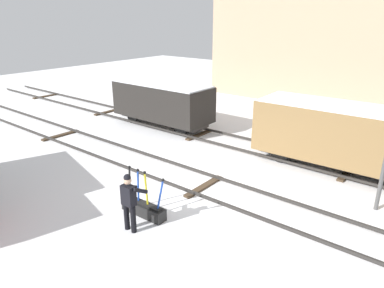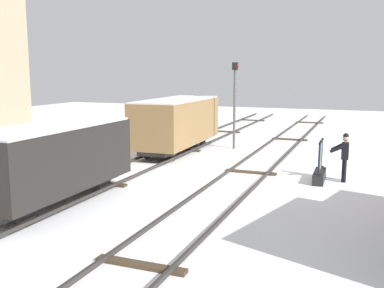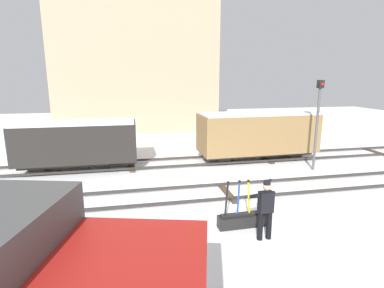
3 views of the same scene
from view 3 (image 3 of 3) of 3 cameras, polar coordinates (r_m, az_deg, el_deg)
The scene contains 9 objects.
ground_plane at distance 11.69m, azimuth 6.70°, elevation -9.34°, with size 60.00×60.00×0.00m, color white.
track_main_line at distance 11.65m, azimuth 6.72°, elevation -8.84°, with size 44.00×1.94×0.18m.
track_siding_near at distance 15.62m, azimuth 1.77°, elevation -3.22°, with size 44.00×1.94×0.18m.
switch_lever_frame at distance 9.30m, azimuth 9.65°, elevation -13.71°, with size 1.63×0.40×1.45m.
rail_worker at distance 8.48m, azimuth 13.69°, elevation -11.31°, with size 0.54×0.63×1.70m.
signal_post at distance 15.12m, azimuth 22.69°, elevation 4.78°, with size 0.24×0.32×4.22m.
apartment_building at distance 26.94m, azimuth -10.58°, elevation 17.07°, with size 13.03×6.61×13.14m.
freight_car_back_track at distance 16.27m, azimuth 12.25°, elevation 1.98°, with size 6.18×2.34×2.53m.
freight_car_far_end at distance 15.14m, azimuth -20.82°, elevation 0.25°, with size 5.40×2.09×2.31m.
Camera 3 is at (-3.47, -10.29, 4.33)m, focal length 28.18 mm.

